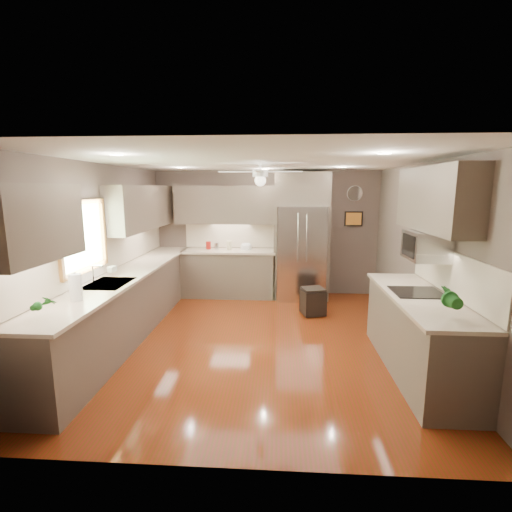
# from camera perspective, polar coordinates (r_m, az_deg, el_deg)

# --- Properties ---
(floor) EXTENTS (5.00, 5.00, 0.00)m
(floor) POSITION_cam_1_polar(r_m,az_deg,el_deg) (5.48, 0.45, -12.76)
(floor) COLOR #512A0A
(floor) RESTS_ON ground
(ceiling) EXTENTS (5.00, 5.00, 0.00)m
(ceiling) POSITION_cam_1_polar(r_m,az_deg,el_deg) (5.05, 0.49, 14.33)
(ceiling) COLOR white
(ceiling) RESTS_ON ground
(wall_back) EXTENTS (4.50, 0.00, 4.50)m
(wall_back) POSITION_cam_1_polar(r_m,az_deg,el_deg) (7.59, 1.53, 3.57)
(wall_back) COLOR brown
(wall_back) RESTS_ON ground
(wall_front) EXTENTS (4.50, 0.00, 4.50)m
(wall_front) POSITION_cam_1_polar(r_m,az_deg,el_deg) (2.70, -2.56, -9.22)
(wall_front) COLOR brown
(wall_front) RESTS_ON ground
(wall_left) EXTENTS (0.00, 5.00, 5.00)m
(wall_left) POSITION_cam_1_polar(r_m,az_deg,el_deg) (5.70, -22.74, 0.46)
(wall_left) COLOR brown
(wall_left) RESTS_ON ground
(wall_right) EXTENTS (0.00, 5.00, 5.00)m
(wall_right) POSITION_cam_1_polar(r_m,az_deg,el_deg) (5.47, 24.70, -0.07)
(wall_right) COLOR brown
(wall_right) RESTS_ON ground
(canister_a) EXTENTS (0.12, 0.12, 0.16)m
(canister_a) POSITION_cam_1_polar(r_m,az_deg,el_deg) (7.51, -7.33, 1.64)
(canister_a) COLOR maroon
(canister_a) RESTS_ON back_run
(canister_b) EXTENTS (0.09, 0.09, 0.14)m
(canister_b) POSITION_cam_1_polar(r_m,az_deg,el_deg) (7.43, -6.06, 1.49)
(canister_b) COLOR silver
(canister_b) RESTS_ON back_run
(canister_c) EXTENTS (0.13, 0.13, 0.17)m
(canister_c) POSITION_cam_1_polar(r_m,az_deg,el_deg) (7.42, -4.15, 1.67)
(canister_c) COLOR #C2B791
(canister_c) RESTS_ON back_run
(soap_bottle) EXTENTS (0.09, 0.09, 0.18)m
(soap_bottle) POSITION_cam_1_polar(r_m,az_deg,el_deg) (5.63, -21.17, -1.83)
(soap_bottle) COLOR white
(soap_bottle) RESTS_ON left_run
(potted_plant_left) EXTENTS (0.16, 0.12, 0.28)m
(potted_plant_left) POSITION_cam_1_polar(r_m,az_deg,el_deg) (4.06, -29.86, -6.39)
(potted_plant_left) COLOR #18561A
(potted_plant_left) RESTS_ON left_run
(potted_plant_right) EXTENTS (0.21, 0.17, 0.37)m
(potted_plant_right) POSITION_cam_1_polar(r_m,az_deg,el_deg) (4.00, 27.72, -5.77)
(potted_plant_right) COLOR #18561A
(potted_plant_right) RESTS_ON right_run
(bowl) EXTENTS (0.23, 0.23, 0.06)m
(bowl) POSITION_cam_1_polar(r_m,az_deg,el_deg) (7.36, -1.53, 1.14)
(bowl) COLOR #C2B791
(bowl) RESTS_ON back_run
(left_run) EXTENTS (0.65, 4.70, 1.45)m
(left_run) POSITION_cam_1_polar(r_m,az_deg,el_deg) (5.88, -18.97, -6.67)
(left_run) COLOR #4F4439
(left_run) RESTS_ON ground
(back_run) EXTENTS (1.85, 0.65, 1.45)m
(back_run) POSITION_cam_1_polar(r_m,az_deg,el_deg) (7.49, -4.14, -2.50)
(back_run) COLOR #4F4439
(back_run) RESTS_ON ground
(uppers) EXTENTS (4.50, 4.70, 0.95)m
(uppers) POSITION_cam_1_polar(r_m,az_deg,el_deg) (5.83, -6.48, 7.57)
(uppers) COLOR #4F4439
(uppers) RESTS_ON wall_left
(window) EXTENTS (0.05, 1.12, 0.92)m
(window) POSITION_cam_1_polar(r_m,az_deg,el_deg) (5.21, -25.10, 2.75)
(window) COLOR #BFF2B2
(window) RESTS_ON wall_left
(sink) EXTENTS (0.50, 0.70, 0.32)m
(sink) POSITION_cam_1_polar(r_m,az_deg,el_deg) (5.19, -21.75, -4.26)
(sink) COLOR silver
(sink) RESTS_ON left_run
(refrigerator) EXTENTS (1.06, 0.75, 2.45)m
(refrigerator) POSITION_cam_1_polar(r_m,az_deg,el_deg) (7.26, 6.96, 2.69)
(refrigerator) COLOR silver
(refrigerator) RESTS_ON ground
(right_run) EXTENTS (0.70, 2.20, 1.45)m
(right_run) POSITION_cam_1_polar(r_m,az_deg,el_deg) (4.83, 23.78, -10.73)
(right_run) COLOR #4F4439
(right_run) RESTS_ON ground
(microwave) EXTENTS (0.43, 0.55, 0.34)m
(microwave) POSITION_cam_1_polar(r_m,az_deg,el_deg) (4.85, 24.72, 1.45)
(microwave) COLOR silver
(microwave) RESTS_ON wall_right
(ceiling_fan) EXTENTS (1.18, 1.18, 0.32)m
(ceiling_fan) POSITION_cam_1_polar(r_m,az_deg,el_deg) (5.34, 0.67, 12.32)
(ceiling_fan) COLOR white
(ceiling_fan) RESTS_ON ceiling
(recessed_lights) EXTENTS (2.84, 3.14, 0.01)m
(recessed_lights) POSITION_cam_1_polar(r_m,az_deg,el_deg) (5.45, 0.30, 13.98)
(recessed_lights) COLOR white
(recessed_lights) RESTS_ON ceiling
(wall_clock) EXTENTS (0.30, 0.03, 0.30)m
(wall_clock) POSITION_cam_1_polar(r_m,az_deg,el_deg) (7.65, 14.95, 9.29)
(wall_clock) COLOR white
(wall_clock) RESTS_ON wall_back
(framed_print) EXTENTS (0.36, 0.03, 0.30)m
(framed_print) POSITION_cam_1_polar(r_m,az_deg,el_deg) (7.67, 14.78, 5.55)
(framed_print) COLOR black
(framed_print) RESTS_ON wall_back
(stool) EXTENTS (0.45, 0.45, 0.46)m
(stool) POSITION_cam_1_polar(r_m,az_deg,el_deg) (6.49, 8.76, -6.90)
(stool) COLOR black
(stool) RESTS_ON ground
(paper_towel) EXTENTS (0.13, 0.13, 0.34)m
(paper_towel) POSITION_cam_1_polar(r_m,az_deg,el_deg) (4.52, -26.00, -4.44)
(paper_towel) COLOR white
(paper_towel) RESTS_ON left_run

